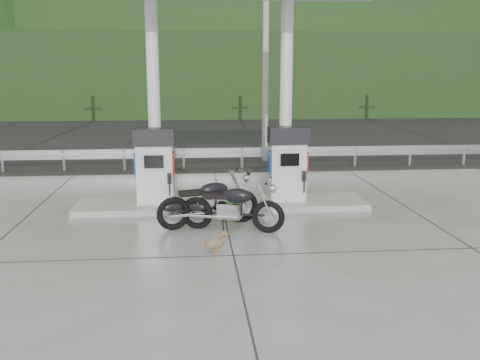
{
  "coord_description": "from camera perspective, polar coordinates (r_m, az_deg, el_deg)",
  "views": [
    {
      "loc": [
        -0.7,
        -10.13,
        3.26
      ],
      "look_at": [
        0.3,
        1.0,
        1.0
      ],
      "focal_mm": 40.0,
      "sensor_mm": 36.0,
      "label": 1
    }
  ],
  "objects": [
    {
      "name": "guardrail",
      "position": [
        18.32,
        -2.91,
        3.43
      ],
      "size": [
        26.0,
        0.16,
        1.42
      ],
      "primitive_type": null,
      "color": "#95979C",
      "rests_on": "ground"
    },
    {
      "name": "motorcycle_right",
      "position": [
        11.42,
        -3.33,
        -2.43
      ],
      "size": [
        2.24,
        1.27,
        1.01
      ],
      "primitive_type": null,
      "rotation": [
        0.0,
        0.0,
        0.3
      ],
      "color": "black",
      "rests_on": "forecourt_apron"
    },
    {
      "name": "gas_pump_right",
      "position": [
        13.02,
        5.11,
        1.71
      ],
      "size": [
        0.95,
        0.55,
        1.8
      ],
      "primitive_type": null,
      "color": "silver",
      "rests_on": "pump_island"
    },
    {
      "name": "canopy_column_right",
      "position": [
        13.24,
        4.93,
        8.84
      ],
      "size": [
        0.3,
        0.3,
        5.0
      ],
      "primitive_type": "cylinder",
      "color": "white",
      "rests_on": "pump_island"
    },
    {
      "name": "tree_band",
      "position": [
        40.13,
        -4.23,
        11.05
      ],
      "size": [
        80.0,
        6.0,
        6.0
      ],
      "primitive_type": "cube",
      "color": "black",
      "rests_on": "ground"
    },
    {
      "name": "road",
      "position": [
        21.88,
        -3.26,
        2.87
      ],
      "size": [
        60.0,
        7.0,
        0.01
      ],
      "primitive_type": "cube",
      "color": "black",
      "rests_on": "ground"
    },
    {
      "name": "pump_island",
      "position": [
        13.04,
        -1.91,
        -2.62
      ],
      "size": [
        7.0,
        1.4,
        0.15
      ],
      "primitive_type": "cube",
      "color": "#9A988F",
      "rests_on": "forecourt_apron"
    },
    {
      "name": "forested_hills",
      "position": [
        70.21,
        -4.63,
        8.76
      ],
      "size": [
        100.0,
        40.0,
        140.0
      ],
      "primitive_type": null,
      "color": "black",
      "rests_on": "ground"
    },
    {
      "name": "duck",
      "position": [
        9.82,
        -2.69,
        -6.84
      ],
      "size": [
        0.47,
        0.3,
        0.33
      ],
      "primitive_type": null,
      "rotation": [
        0.0,
        0.0,
        0.42
      ],
      "color": "brown",
      "rests_on": "forecourt_apron"
    },
    {
      "name": "motorcycle_left",
      "position": [
        11.07,
        -0.85,
        -2.98
      ],
      "size": [
        2.15,
        1.21,
        0.97
      ],
      "primitive_type": null,
      "rotation": [
        0.0,
        0.0,
        -0.29
      ],
      "color": "black",
      "rests_on": "forecourt_apron"
    },
    {
      "name": "forecourt_apron",
      "position": [
        10.66,
        -1.13,
        -6.32
      ],
      "size": [
        18.0,
        14.0,
        0.02
      ],
      "primitive_type": "cube",
      "color": "slate",
      "rests_on": "ground"
    },
    {
      "name": "gas_pump_left",
      "position": [
        12.85,
        -9.08,
        1.48
      ],
      "size": [
        0.95,
        0.55,
        1.8
      ],
      "primitive_type": null,
      "color": "silver",
      "rests_on": "pump_island"
    },
    {
      "name": "utility_pole_b",
      "position": [
        19.83,
        2.76,
        13.57
      ],
      "size": [
        0.22,
        0.22,
        8.0
      ],
      "primitive_type": "cylinder",
      "color": "#979792",
      "rests_on": "ground"
    },
    {
      "name": "canopy_column_left",
      "position": [
        13.07,
        -9.19,
        8.71
      ],
      "size": [
        0.3,
        0.3,
        5.0
      ],
      "primitive_type": "cylinder",
      "color": "white",
      "rests_on": "pump_island"
    },
    {
      "name": "ground",
      "position": [
        10.66,
        -1.13,
        -6.37
      ],
      "size": [
        160.0,
        160.0,
        0.0
      ],
      "primitive_type": "plane",
      "color": "black",
      "rests_on": "ground"
    }
  ]
}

